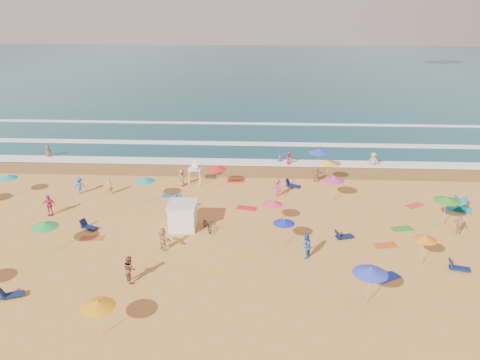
{
  "coord_description": "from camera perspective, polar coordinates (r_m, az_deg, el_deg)",
  "views": [
    {
      "loc": [
        3.28,
        -33.14,
        16.69
      ],
      "look_at": [
        1.3,
        6.0,
        1.5
      ],
      "focal_mm": 35.0,
      "sensor_mm": 36.0,
      "label": 1
    }
  ],
  "objects": [
    {
      "name": "beachgoers",
      "position": [
        40.74,
        -4.02,
        -1.85
      ],
      "size": [
        45.35,
        24.97,
        2.11
      ],
      "color": "#E1384B",
      "rests_on": "ground"
    },
    {
      "name": "loungers",
      "position": [
        33.97,
        3.87,
        -7.97
      ],
      "size": [
        40.67,
        19.91,
        0.34
      ],
      "color": "#101B53",
      "rests_on": "ground"
    },
    {
      "name": "surf_foam",
      "position": [
        57.03,
        -0.53,
        4.27
      ],
      "size": [
        200.0,
        18.7,
        0.05
      ],
      "color": "white",
      "rests_on": "ground"
    },
    {
      "name": "cabana_roof",
      "position": [
        36.09,
        -7.05,
        -2.9
      ],
      "size": [
        2.2,
        2.2,
        0.12
      ],
      "primitive_type": "cube",
      "color": "silver",
      "rests_on": "cabana"
    },
    {
      "name": "cabana",
      "position": [
        36.54,
        -6.98,
        -4.42
      ],
      "size": [
        2.0,
        2.0,
        2.0
      ],
      "primitive_type": "cube",
      "color": "silver",
      "rests_on": "ground"
    },
    {
      "name": "wet_sand",
      "position": [
        48.71,
        -1.14,
        1.15
      ],
      "size": [
        220.0,
        220.0,
        0.0
      ],
      "primitive_type": "plane",
      "color": "olive",
      "rests_on": "ground"
    },
    {
      "name": "towels",
      "position": [
        35.63,
        -2.32,
        -6.74
      ],
      "size": [
        45.94,
        25.7,
        0.03
      ],
      "color": "#E21C52",
      "rests_on": "ground"
    },
    {
      "name": "ground",
      "position": [
        37.25,
        -2.48,
        -5.45
      ],
      "size": [
        220.0,
        220.0,
        0.0
      ],
      "primitive_type": "plane",
      "color": "gold",
      "rests_on": "ground"
    },
    {
      "name": "bicycle",
      "position": [
        36.23,
        -4.04,
        -5.45
      ],
      "size": [
        1.36,
        1.92,
        0.96
      ],
      "primitive_type": "imported",
      "rotation": [
        0.0,
        0.0,
        0.45
      ],
      "color": "black",
      "rests_on": "ground"
    },
    {
      "name": "beach_umbrellas",
      "position": [
        35.83,
        -5.53,
        -2.95
      ],
      "size": [
        45.99,
        27.74,
        0.77
      ],
      "color": "yellow",
      "rests_on": "ground"
    },
    {
      "name": "lifeguard_stand",
      "position": [
        45.06,
        -5.53,
        0.77
      ],
      "size": [
        1.2,
        1.2,
        2.1
      ],
      "primitive_type": null,
      "color": "white",
      "rests_on": "ground"
    },
    {
      "name": "ocean",
      "position": [
        118.37,
        1.32,
        13.08
      ],
      "size": [
        220.0,
        140.0,
        0.18
      ],
      "primitive_type": "cube",
      "color": "#0C4756",
      "rests_on": "ground"
    }
  ]
}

